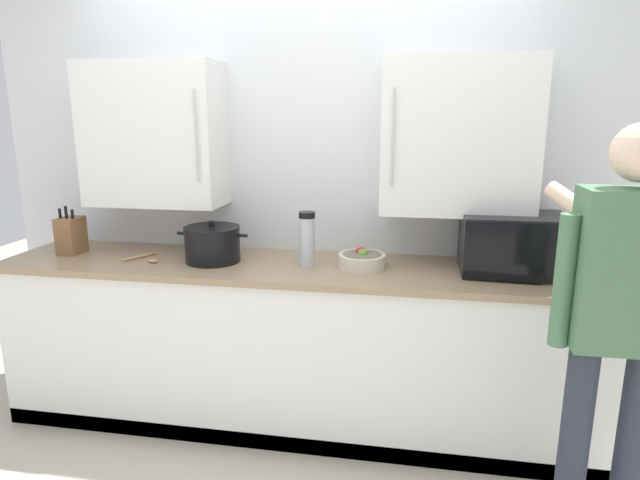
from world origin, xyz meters
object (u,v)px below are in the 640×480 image
Objects in this scene: stock_pot at (212,244)px; person_figure at (617,313)px; thermos_flask at (307,239)px; knife_block at (71,235)px; wooden_spoon at (146,259)px; microwave_oven at (509,244)px; fruit_bowl at (362,259)px.

stock_pot is 1.92m from person_figure.
thermos_flask is 1.38m from knife_block.
stock_pot is 0.86m from knife_block.
wooden_spoon is 0.77× the size of knife_block.
microwave_oven is 1.01m from thermos_flask.
wooden_spoon is at bearing -176.96° from microwave_oven.
stock_pot is at bearing 158.79° from person_figure.
microwave_oven reaches higher than knife_block.
microwave_oven is 1.75× the size of thermos_flask.
wooden_spoon is 0.38m from stock_pot.
microwave_oven reaches higher than thermos_flask.
fruit_bowl is 1.66m from knife_block.
stock_pot is at bearing -1.71° from knife_block.
fruit_bowl is at bearing 1.64° from stock_pot.
person_figure is (0.98, -0.72, 0.04)m from fruit_bowl.
knife_block is (-1.66, 0.00, 0.06)m from fruit_bowl.
stock_pot is 0.81m from fruit_bowl.
knife_block is (-0.86, 0.03, 0.01)m from stock_pot.
knife_block is 0.17× the size of person_figure.
wooden_spoon is at bearing -172.34° from stock_pot.
fruit_bowl is (0.80, 0.02, -0.05)m from stock_pot.
microwave_oven is 1.53m from stock_pot.
wooden_spoon is 1.17m from fruit_bowl.
wooden_spoon is 0.86× the size of fruit_bowl.
microwave_oven is 2.38m from knife_block.
microwave_oven reaches higher than fruit_bowl.
thermos_flask is 1.04× the size of knife_block.
microwave_oven is at bearing 1.93° from stock_pot.
thermos_flask is 0.73× the size of stock_pot.
microwave_oven reaches higher than wooden_spoon.
fruit_bowl reaches higher than wooden_spoon.
microwave_oven is 1.90m from wooden_spoon.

